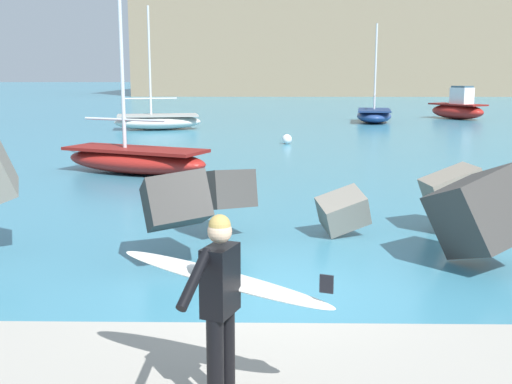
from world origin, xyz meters
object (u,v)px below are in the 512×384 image
at_px(surfer_with_board, 222,294).
at_px(mooring_buoy_inner, 287,139).
at_px(boat_mid_right, 458,108).
at_px(boat_near_left, 158,121).
at_px(boat_mid_left, 135,158).
at_px(boat_mid_centre, 374,115).

relative_size(surfer_with_board, mooring_buoy_inner, 4.74).
xyz_separation_m(boat_mid_right, mooring_buoy_inner, (-12.24, -15.71, -0.51)).
relative_size(boat_near_left, boat_mid_left, 0.90).
xyz_separation_m(boat_near_left, boat_mid_centre, (13.02, 5.29, -0.01)).
relative_size(boat_near_left, boat_mid_centre, 1.09).
bearing_deg(boat_mid_centre, boat_near_left, -157.87).
height_order(boat_near_left, boat_mid_left, boat_mid_left).
bearing_deg(mooring_buoy_inner, boat_mid_centre, 64.55).
relative_size(boat_mid_centre, mooring_buoy_inner, 14.11).
relative_size(boat_mid_left, boat_mid_centre, 1.21).
height_order(boat_near_left, mooring_buoy_inner, boat_near_left).
distance_m(surfer_with_board, boat_near_left, 31.15).
xyz_separation_m(surfer_with_board, mooring_buoy_inner, (1.30, 23.36, -1.06)).
bearing_deg(surfer_with_board, mooring_buoy_inner, 86.82).
bearing_deg(mooring_buoy_inner, boat_mid_left, -120.83).
height_order(surfer_with_board, boat_mid_left, boat_mid_left).
bearing_deg(boat_mid_left, boat_mid_centre, 62.30).
relative_size(surfer_with_board, boat_mid_left, 0.28).
distance_m(boat_near_left, boat_mid_centre, 14.05).
bearing_deg(boat_mid_right, boat_mid_left, -125.54).
relative_size(boat_near_left, boat_mid_right, 1.51).
bearing_deg(boat_mid_left, mooring_buoy_inner, 59.17).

